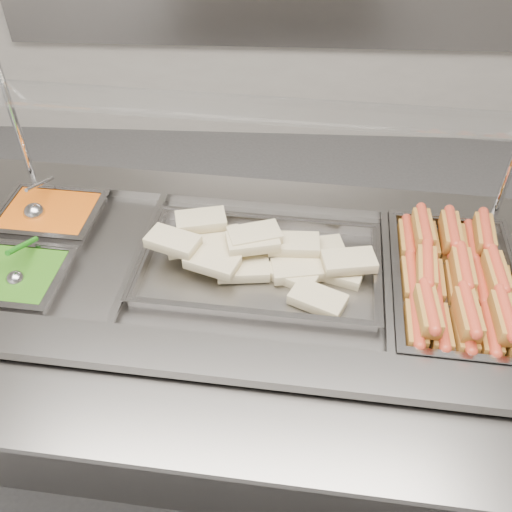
{
  "coord_description": "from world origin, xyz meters",
  "views": [
    {
      "loc": [
        0.08,
        -0.78,
        1.93
      ],
      "look_at": [
        0.03,
        0.37,
        0.87
      ],
      "focal_mm": 40.0,
      "sensor_mm": 36.0,
      "label": 1
    }
  ],
  "objects_px": {
    "steam_counter": "(242,355)",
    "ladle": "(35,211)",
    "sneeze_guard": "(249,112)",
    "serving_spoon": "(17,274)",
    "pan_hotdogs": "(454,290)",
    "pan_wraps": "(259,268)"
  },
  "relations": [
    {
      "from": "sneeze_guard",
      "to": "pan_hotdogs",
      "type": "bearing_deg",
      "value": -24.11
    },
    {
      "from": "sneeze_guard",
      "to": "serving_spoon",
      "type": "relative_size",
      "value": 9.1
    },
    {
      "from": "pan_wraps",
      "to": "ladle",
      "type": "bearing_deg",
      "value": 165.22
    },
    {
      "from": "pan_wraps",
      "to": "serving_spoon",
      "type": "height_order",
      "value": "serving_spoon"
    },
    {
      "from": "sneeze_guard",
      "to": "pan_wraps",
      "type": "height_order",
      "value": "sneeze_guard"
    },
    {
      "from": "pan_hotdogs",
      "to": "pan_wraps",
      "type": "distance_m",
      "value": 0.54
    },
    {
      "from": "ladle",
      "to": "serving_spoon",
      "type": "distance_m",
      "value": 0.27
    },
    {
      "from": "steam_counter",
      "to": "serving_spoon",
      "type": "distance_m",
      "value": 0.74
    },
    {
      "from": "pan_hotdogs",
      "to": "pan_wraps",
      "type": "xyz_separation_m",
      "value": [
        -0.53,
        0.05,
        0.01
      ]
    },
    {
      "from": "pan_hotdogs",
      "to": "ladle",
      "type": "relative_size",
      "value": 2.88
    },
    {
      "from": "steam_counter",
      "to": "pan_hotdogs",
      "type": "relative_size",
      "value": 3.37
    },
    {
      "from": "steam_counter",
      "to": "pan_wraps",
      "type": "distance_m",
      "value": 0.41
    },
    {
      "from": "sneeze_guard",
      "to": "ladle",
      "type": "distance_m",
      "value": 0.74
    },
    {
      "from": "pan_hotdogs",
      "to": "pan_wraps",
      "type": "height_order",
      "value": "same"
    },
    {
      "from": "sneeze_guard",
      "to": "pan_wraps",
      "type": "bearing_deg",
      "value": -79.48
    },
    {
      "from": "sneeze_guard",
      "to": "ladle",
      "type": "relative_size",
      "value": 8.32
    },
    {
      "from": "pan_wraps",
      "to": "pan_hotdogs",
      "type": "bearing_deg",
      "value": -4.83
    },
    {
      "from": "sneeze_guard",
      "to": "ladle",
      "type": "bearing_deg",
      "value": -177.51
    },
    {
      "from": "steam_counter",
      "to": "ladle",
      "type": "relative_size",
      "value": 9.69
    },
    {
      "from": "sneeze_guard",
      "to": "steam_counter",
      "type": "bearing_deg",
      "value": -94.83
    },
    {
      "from": "steam_counter",
      "to": "ladle",
      "type": "distance_m",
      "value": 0.79
    },
    {
      "from": "steam_counter",
      "to": "pan_wraps",
      "type": "xyz_separation_m",
      "value": [
        0.06,
        -0.0,
        0.4
      ]
    }
  ]
}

